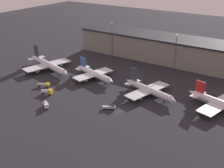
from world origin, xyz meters
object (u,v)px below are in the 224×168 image
object	(u,v)px
airplane_1	(94,74)
service_vehicle_1	(43,85)
airplane_0	(48,65)
service_vehicle_2	(47,92)
airplane_2	(149,90)
service_vehicle_3	(109,107)
airplane_3	(221,104)
service_vehicle_0	(46,105)

from	to	relation	value
airplane_1	service_vehicle_1	bearing A→B (deg)	-109.69
airplane_0	service_vehicle_2	size ratio (longest dim) A/B	6.89
airplane_0	airplane_1	world-z (taller)	airplane_0
airplane_2	service_vehicle_2	bearing A→B (deg)	-133.06
airplane_0	airplane_1	bearing A→B (deg)	22.83
service_vehicle_1	service_vehicle_2	bearing A→B (deg)	-65.83
airplane_1	airplane_2	size ratio (longest dim) A/B	0.97
service_vehicle_1	service_vehicle_3	xyz separation A→B (m)	(49.86, -0.88, -0.37)
service_vehicle_2	service_vehicle_1	bearing A→B (deg)	124.65
airplane_1	service_vehicle_1	size ratio (longest dim) A/B	5.10
airplane_2	service_vehicle_1	distance (m)	65.07
service_vehicle_1	airplane_3	bearing A→B (deg)	-15.47
airplane_2	airplane_3	bearing A→B (deg)	22.33
service_vehicle_0	airplane_0	bearing A→B (deg)	166.83
airplane_3	service_vehicle_1	size ratio (longest dim) A/B	5.53
airplane_2	airplane_1	bearing A→B (deg)	-168.19
airplane_0	airplane_2	size ratio (longest dim) A/B	1.27
airplane_3	service_vehicle_1	world-z (taller)	airplane_3
service_vehicle_0	service_vehicle_3	xyz separation A→B (m)	(29.25, 17.13, -0.49)
airplane_1	service_vehicle_2	xyz separation A→B (m)	(-9.29, -33.72, -1.67)
airplane_0	airplane_2	bearing A→B (deg)	17.03
airplane_3	service_vehicle_2	xyz separation A→B (m)	(-89.63, -36.58, -1.71)
airplane_1	service_vehicle_0	bearing A→B (deg)	-72.91
airplane_3	service_vehicle_0	xyz separation A→B (m)	(-78.63, -48.23, -1.87)
airplane_1	service_vehicle_1	distance (m)	33.33
airplane_2	service_vehicle_1	bearing A→B (deg)	-142.33
airplane_0	airplane_3	size ratio (longest dim) A/B	1.20
service_vehicle_1	service_vehicle_2	distance (m)	11.53
service_vehicle_1	service_vehicle_2	size ratio (longest dim) A/B	1.04
airplane_1	airplane_3	distance (m)	80.39
service_vehicle_0	service_vehicle_3	bearing A→B (deg)	63.55
airplane_1	service_vehicle_2	size ratio (longest dim) A/B	5.29
airplane_3	service_vehicle_3	distance (m)	58.41
airplane_2	airplane_3	xyz separation A→B (m)	(39.25, 5.09, 0.15)
service_vehicle_3	service_vehicle_1	bearing A→B (deg)	146.09
airplane_0	service_vehicle_0	bearing A→B (deg)	-31.43
airplane_2	service_vehicle_1	size ratio (longest dim) A/B	5.24
airplane_0	service_vehicle_3	xyz separation A→B (m)	(67.66, -23.17, -2.70)
airplane_2	service_vehicle_0	xyz separation A→B (m)	(-39.38, -43.14, -1.72)
service_vehicle_0	airplane_1	bearing A→B (deg)	125.36
airplane_0	service_vehicle_0	distance (m)	55.71
airplane_1	service_vehicle_3	size ratio (longest dim) A/B	5.30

